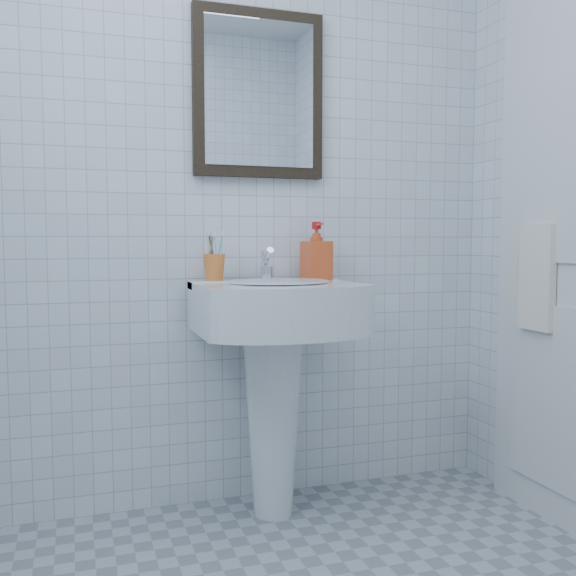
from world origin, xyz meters
name	(u,v)px	position (x,y,z in m)	size (l,w,h in m)	color
wall_back	(221,174)	(0.00, 1.20, 1.25)	(2.20, 0.02, 2.50)	silver
washbasin	(275,359)	(0.14, 0.99, 0.58)	(0.56, 0.41, 0.86)	white
faucet	(266,267)	(0.14, 1.09, 0.90)	(0.05, 0.11, 0.12)	silver
toothbrush_cup	(214,267)	(-0.05, 1.10, 0.90)	(0.08, 0.08, 0.10)	orange
soap_dispenser	(316,251)	(0.34, 1.10, 0.96)	(0.10, 0.10, 0.21)	red
wall_mirror	(259,94)	(0.14, 1.18, 1.55)	(0.50, 0.04, 0.62)	black
towel_ring	(543,227)	(1.06, 0.71, 1.05)	(0.18, 0.18, 0.01)	silver
hand_towel	(537,277)	(1.04, 0.71, 0.87)	(0.03, 0.16, 0.38)	white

